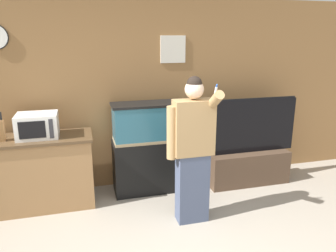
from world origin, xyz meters
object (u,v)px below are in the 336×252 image
object	(u,v)px
tv_on_stand	(248,158)
person_standing	(192,149)
knife_block	(0,130)
microwave	(37,125)
counter_island	(31,173)
aquarium_on_stand	(152,147)

from	to	relation	value
tv_on_stand	person_standing	bearing A→B (deg)	-146.04
knife_block	microwave	bearing A→B (deg)	7.64
knife_block	person_standing	world-z (taller)	person_standing
counter_island	aquarium_on_stand	size ratio (longest dim) A/B	1.23
knife_block	counter_island	bearing A→B (deg)	9.89
counter_island	tv_on_stand	bearing A→B (deg)	-1.14
knife_block	aquarium_on_stand	xyz separation A→B (m)	(1.82, 0.13, -0.42)
tv_on_stand	counter_island	bearing A→B (deg)	178.86
microwave	person_standing	world-z (taller)	person_standing
counter_island	tv_on_stand	distance (m)	2.95
knife_block	tv_on_stand	bearing A→B (deg)	-0.20
knife_block	person_standing	xyz separation A→B (m)	(2.09, -0.77, -0.17)
counter_island	aquarium_on_stand	world-z (taller)	aquarium_on_stand
counter_island	person_standing	world-z (taller)	person_standing
microwave	knife_block	xyz separation A→B (m)	(-0.41, -0.05, -0.01)
knife_block	aquarium_on_stand	size ratio (longest dim) A/B	0.28
counter_island	microwave	world-z (taller)	microwave
aquarium_on_stand	tv_on_stand	xyz separation A→B (m)	(1.40, -0.14, -0.25)
microwave	knife_block	bearing A→B (deg)	-172.36
microwave	knife_block	distance (m)	0.41
counter_island	knife_block	size ratio (longest dim) A/B	4.41
knife_block	tv_on_stand	size ratio (longest dim) A/B	0.24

